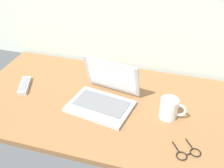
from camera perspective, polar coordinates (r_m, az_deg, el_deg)
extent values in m
cube|color=brown|center=(1.39, 1.85, -4.91)|extent=(1.60, 0.76, 0.03)
cube|color=#B2B5BA|center=(1.35, -2.55, -4.81)|extent=(0.34, 0.27, 0.02)
cube|color=slate|center=(1.36, -2.26, -4.10)|extent=(0.29, 0.18, 0.00)
cube|color=#B2B5BA|center=(1.39, -0.02, 1.75)|extent=(0.31, 0.11, 0.20)
cube|color=white|center=(1.38, -0.12, 1.69)|extent=(0.27, 0.09, 0.17)
cylinder|color=white|center=(1.30, 12.03, -5.11)|extent=(0.08, 0.08, 0.10)
torus|color=white|center=(1.30, 14.13, -5.45)|extent=(0.07, 0.01, 0.07)
cylinder|color=brown|center=(1.27, 12.27, -3.52)|extent=(0.07, 0.07, 0.00)
cube|color=#B7B7B7|center=(1.58, -18.09, -0.22)|extent=(0.10, 0.17, 0.02)
cube|color=slate|center=(1.57, -18.16, 0.15)|extent=(0.07, 0.12, 0.00)
torus|color=black|center=(1.17, 14.65, -14.64)|extent=(0.06, 0.06, 0.01)
torus|color=black|center=(1.19, 17.41, -13.79)|extent=(0.06, 0.06, 0.01)
cube|color=black|center=(1.18, 16.05, -14.21)|extent=(0.02, 0.02, 0.00)
cube|color=black|center=(1.19, 13.47, -12.92)|extent=(0.04, 0.05, 0.00)
cube|color=black|center=(1.22, 16.17, -12.14)|extent=(0.04, 0.05, 0.00)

